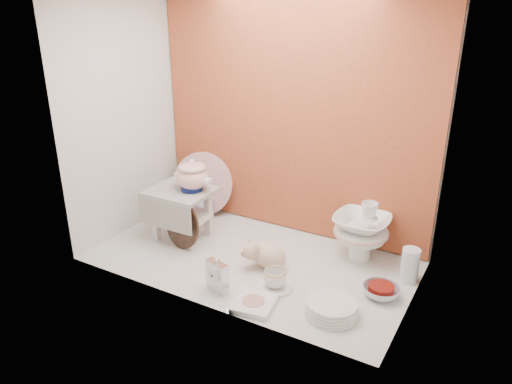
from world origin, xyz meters
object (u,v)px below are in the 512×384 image
at_px(floral_platter, 203,184).
at_px(crystal_bowl, 381,291).
at_px(blue_white_vase, 197,201).
at_px(porcelain_tower, 361,230).
at_px(soup_tureen, 192,174).
at_px(step_stool, 182,214).
at_px(gold_rim_teacup, 275,278).
at_px(mantel_clock, 217,275).
at_px(plush_pig, 269,255).
at_px(dinner_plate_stack, 332,308).

height_order(floral_platter, crystal_bowl, floral_platter).
bearing_deg(crystal_bowl, blue_white_vase, 167.15).
bearing_deg(porcelain_tower, floral_platter, 176.14).
xyz_separation_m(soup_tureen, floral_platter, (-0.18, 0.34, -0.21)).
xyz_separation_m(step_stool, gold_rim_teacup, (0.77, -0.23, -0.10)).
distance_m(mantel_clock, plush_pig, 0.36).
distance_m(step_stool, blue_white_vase, 0.30).
height_order(dinner_plate_stack, porcelain_tower, porcelain_tower).
xyz_separation_m(soup_tureen, mantel_clock, (0.46, -0.43, -0.33)).
distance_m(soup_tureen, mantel_clock, 0.71).
height_order(plush_pig, dinner_plate_stack, plush_pig).
bearing_deg(gold_rim_teacup, porcelain_tower, 62.35).
bearing_deg(blue_white_vase, porcelain_tower, 0.62).
bearing_deg(gold_rim_teacup, floral_platter, 145.65).
height_order(step_stool, gold_rim_teacup, step_stool).
bearing_deg(soup_tureen, floral_platter, 117.73).
distance_m(gold_rim_teacup, dinner_plate_stack, 0.35).
relative_size(step_stool, blue_white_vase, 1.60).
xyz_separation_m(soup_tureen, dinner_plate_stack, (1.05, -0.33, -0.38)).
height_order(mantel_clock, crystal_bowl, mantel_clock).
relative_size(plush_pig, dinner_plate_stack, 1.00).
xyz_separation_m(floral_platter, crystal_bowl, (1.38, -0.40, -0.18)).
distance_m(soup_tureen, plush_pig, 0.68).
bearing_deg(mantel_clock, step_stool, 157.75).
relative_size(mantel_clock, gold_rim_teacup, 1.57).
bearing_deg(dinner_plate_stack, soup_tureen, 162.30).
bearing_deg(blue_white_vase, floral_platter, 101.25).
bearing_deg(blue_white_vase, crystal_bowl, -12.85).
bearing_deg(step_stool, crystal_bowl, -1.92).
bearing_deg(porcelain_tower, step_stool, -164.10).
distance_m(step_stool, gold_rim_teacup, 0.81).
xyz_separation_m(step_stool, soup_tureen, (0.07, 0.04, 0.26)).
bearing_deg(plush_pig, blue_white_vase, 140.60).
distance_m(blue_white_vase, porcelain_tower, 1.14).
bearing_deg(step_stool, dinner_plate_stack, -15.61).
xyz_separation_m(blue_white_vase, porcelain_tower, (1.14, 0.01, 0.06)).
bearing_deg(gold_rim_teacup, blue_white_vase, 149.34).
xyz_separation_m(plush_pig, dinner_plate_stack, (0.47, -0.24, -0.04)).
bearing_deg(step_stool, porcelain_tower, 15.12).
bearing_deg(blue_white_vase, gold_rim_teacup, -30.66).
relative_size(floral_platter, blue_white_vase, 1.85).
xyz_separation_m(crystal_bowl, porcelain_tower, (-0.22, 0.32, 0.15)).
height_order(blue_white_vase, plush_pig, blue_white_vase).
bearing_deg(dinner_plate_stack, porcelain_tower, 96.21).
relative_size(step_stool, porcelain_tower, 1.05).
distance_m(step_stool, mantel_clock, 0.66).
relative_size(plush_pig, porcelain_tower, 0.72).
distance_m(soup_tureen, gold_rim_teacup, 0.84).
distance_m(soup_tureen, blue_white_vase, 0.42).
height_order(soup_tureen, floral_platter, soup_tureen).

